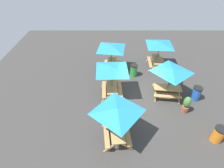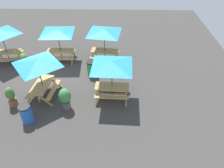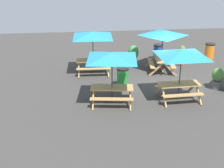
% 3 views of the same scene
% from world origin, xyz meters
% --- Properties ---
extents(ground_plane, '(24.00, 24.00, 0.00)m').
position_xyz_m(ground_plane, '(0.00, 0.00, 0.00)').
color(ground_plane, '#3D3A38').
rests_on(ground_plane, ground).
extents(picnic_table_0, '(2.83, 2.83, 2.34)m').
position_xyz_m(picnic_table_0, '(0.25, 1.85, 1.99)').
color(picnic_table_0, tan).
rests_on(picnic_table_0, ground).
extents(picnic_table_1, '(2.83, 2.83, 2.34)m').
position_xyz_m(picnic_table_1, '(3.79, -1.92, 1.99)').
color(picnic_table_1, tan).
rests_on(picnic_table_1, ground).
extents(picnic_table_2, '(2.80, 2.80, 2.34)m').
position_xyz_m(picnic_table_2, '(3.21, 1.90, 1.99)').
color(picnic_table_2, tan).
rests_on(picnic_table_2, ground).
extents(picnic_table_3, '(2.19, 2.19, 2.34)m').
position_xyz_m(picnic_table_3, '(-3.30, 1.61, 1.99)').
color(picnic_table_3, tan).
rests_on(picnic_table_3, ground).
extents(picnic_table_4, '(2.22, 2.22, 2.34)m').
position_xyz_m(picnic_table_4, '(0.05, -1.87, 1.99)').
color(picnic_table_4, tan).
rests_on(picnic_table_4, ground).
extents(trash_bin_blue, '(0.59, 0.59, 0.98)m').
position_xyz_m(trash_bin_blue, '(-0.24, -3.77, 0.49)').
color(trash_bin_blue, blue).
rests_on(trash_bin_blue, ground).
extents(trash_bin_orange, '(0.59, 0.59, 0.98)m').
position_xyz_m(trash_bin_orange, '(-3.47, -3.67, 0.49)').
color(trash_bin_orange, orange).
rests_on(trash_bin_orange, ground).
extents(trash_bin_green, '(0.59, 0.59, 0.98)m').
position_xyz_m(trash_bin_green, '(2.49, 0.15, 0.49)').
color(trash_bin_green, green).
rests_on(trash_bin_green, ground).
extents(potted_plant_0, '(0.55, 0.55, 1.05)m').
position_xyz_m(potted_plant_0, '(-1.95, 0.87, 0.58)').
color(potted_plant_0, '#59595B').
rests_on(potted_plant_0, ground).
extents(potted_plant_1, '(0.44, 0.44, 1.18)m').
position_xyz_m(potted_plant_1, '(-1.37, -2.70, 0.59)').
color(potted_plant_1, '#935138').
rests_on(potted_plant_1, ground).
extents(potted_plant_2, '(0.61, 0.61, 1.24)m').
position_xyz_m(potted_plant_2, '(1.45, -2.84, 0.70)').
color(potted_plant_2, '#59595B').
rests_on(potted_plant_2, ground).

